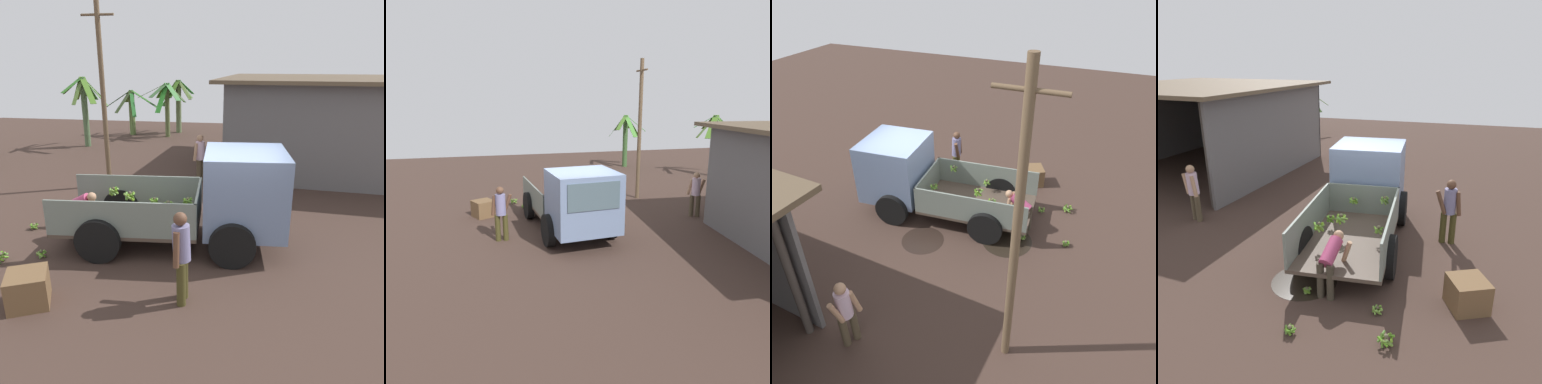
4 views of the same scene
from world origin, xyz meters
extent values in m
plane|color=#3F2D26|center=(0.00, 0.00, 0.00)|extent=(36.00, 36.00, 0.00)
cylinder|color=black|center=(-0.97, 1.48, 0.00)|extent=(1.14, 1.14, 0.01)
cylinder|color=black|center=(-3.08, 0.63, 0.00)|extent=(1.35, 1.35, 0.01)
cube|color=#4D3E34|center=(-2.00, -0.01, 0.51)|extent=(3.21, 2.10, 0.08)
cube|color=slate|center=(-2.07, 0.88, 0.93)|extent=(3.06, 0.30, 0.76)
cube|color=slate|center=(-1.92, -0.91, 0.93)|extent=(3.06, 0.30, 0.76)
cube|color=slate|center=(-0.49, 0.11, 0.93)|extent=(0.20, 1.85, 0.76)
cube|color=#6C80A3|center=(0.49, 0.19, 1.31)|extent=(1.82, 1.95, 1.69)
cube|color=#4C606B|center=(1.33, 0.26, 1.65)|extent=(0.15, 1.45, 0.74)
cylinder|color=black|center=(0.16, 1.13, 0.47)|extent=(0.95, 0.30, 0.93)
cylinder|color=black|center=(0.32, -0.78, 0.47)|extent=(0.95, 0.30, 0.93)
cylinder|color=black|center=(-2.54, 0.90, 0.47)|extent=(0.95, 0.30, 0.93)
cylinder|color=black|center=(-2.38, -1.01, 0.47)|extent=(0.95, 0.30, 0.93)
sphere|color=brown|center=(-2.02, -0.67, 0.92)|extent=(0.08, 0.08, 0.08)
cylinder|color=#609A2B|center=(-2.06, -0.61, 0.87)|extent=(0.16, 0.13, 0.12)
cylinder|color=#79A33C|center=(-2.07, -0.68, 0.86)|extent=(0.07, 0.15, 0.15)
cylinder|color=#5D8F35|center=(-2.02, -0.73, 0.86)|extent=(0.16, 0.05, 0.14)
cylinder|color=#4F8126|center=(-1.96, -0.69, 0.86)|extent=(0.09, 0.16, 0.15)
cylinder|color=#70A134|center=(-1.99, -0.63, 0.85)|extent=(0.14, 0.12, 0.16)
sphere|color=#4D4532|center=(-2.56, 0.48, 1.09)|extent=(0.08, 0.08, 0.08)
cylinder|color=#70A146|center=(-2.57, 0.42, 1.02)|extent=(0.17, 0.06, 0.17)
cylinder|color=olive|center=(-2.52, 0.43, 1.02)|extent=(0.16, 0.16, 0.16)
cylinder|color=#63931D|center=(-2.50, 0.49, 1.02)|extent=(0.09, 0.19, 0.16)
cylinder|color=#649B2E|center=(-2.53, 0.54, 1.02)|extent=(0.18, 0.13, 0.16)
cylinder|color=#65B02A|center=(-2.60, 0.55, 1.05)|extent=(0.20, 0.13, 0.12)
cylinder|color=#7AA83C|center=(-2.63, 0.50, 1.02)|extent=(0.10, 0.18, 0.17)
cylinder|color=#547C21|center=(-2.61, 0.44, 1.02)|extent=(0.14, 0.16, 0.17)
sphere|color=brown|center=(-0.75, 0.27, 1.01)|extent=(0.07, 0.07, 0.07)
cylinder|color=#75B13A|center=(-0.81, 0.25, 0.95)|extent=(0.10, 0.16, 0.15)
cylinder|color=#5E8F20|center=(-0.79, 0.21, 0.96)|extent=(0.17, 0.12, 0.14)
cylinder|color=#5A8830|center=(-0.72, 0.21, 0.97)|extent=(0.18, 0.12, 0.12)
cylinder|color=#577B30|center=(-0.71, 0.26, 0.94)|extent=(0.08, 0.14, 0.17)
cylinder|color=olive|center=(-0.70, 0.31, 0.96)|extent=(0.14, 0.16, 0.14)
cylinder|color=olive|center=(-0.76, 0.35, 0.97)|extent=(0.18, 0.05, 0.11)
cylinder|color=#527E30|center=(-0.81, 0.31, 0.96)|extent=(0.14, 0.16, 0.13)
sphere|color=brown|center=(-1.00, -0.57, 1.23)|extent=(0.08, 0.08, 0.08)
cylinder|color=#527C28|center=(-1.06, -0.56, 1.15)|extent=(0.05, 0.15, 0.17)
cylinder|color=olive|center=(-1.03, -0.62, 1.15)|extent=(0.16, 0.11, 0.16)
cylinder|color=#5C8826|center=(-0.96, -0.60, 1.15)|extent=(0.13, 0.14, 0.17)
cylinder|color=#6BA238|center=(-0.94, -0.53, 1.17)|extent=(0.12, 0.18, 0.13)
cylinder|color=#6E9C3C|center=(-1.02, -0.51, 1.16)|extent=(0.17, 0.08, 0.16)
sphere|color=#4B4431|center=(-2.06, 0.16, 1.11)|extent=(0.09, 0.09, 0.09)
cylinder|color=olive|center=(-2.00, 0.16, 1.03)|extent=(0.06, 0.18, 0.19)
cylinder|color=#4C841D|center=(-2.01, 0.21, 1.03)|extent=(0.16, 0.17, 0.18)
cylinder|color=#78AB2F|center=(-2.07, 0.24, 1.04)|extent=(0.20, 0.07, 0.16)
cylinder|color=#58871E|center=(-2.10, 0.20, 1.02)|extent=(0.14, 0.16, 0.19)
cylinder|color=#6DA741|center=(-2.13, 0.14, 1.04)|extent=(0.10, 0.21, 0.16)
cylinder|color=olive|center=(-2.09, 0.09, 1.06)|extent=(0.21, 0.13, 0.12)
cylinder|color=#76AE25|center=(-2.03, 0.11, 1.02)|extent=(0.17, 0.13, 0.19)
sphere|color=#463F2D|center=(-1.61, 0.57, 0.85)|extent=(0.07, 0.07, 0.07)
cylinder|color=#51931F|center=(-1.62, 0.63, 0.79)|extent=(0.17, 0.06, 0.14)
cylinder|color=#649A38|center=(-1.66, 0.61, 0.79)|extent=(0.13, 0.15, 0.14)
cylinder|color=#487D1A|center=(-1.66, 0.56, 0.79)|extent=(0.08, 0.16, 0.15)
cylinder|color=olive|center=(-1.64, 0.51, 0.81)|extent=(0.17, 0.11, 0.11)
cylinder|color=olive|center=(-1.59, 0.50, 0.81)|extent=(0.18, 0.09, 0.11)
cylinder|color=#659E24|center=(-1.57, 0.55, 0.78)|extent=(0.09, 0.14, 0.16)
cylinder|color=olive|center=(-1.55, 0.59, 0.79)|extent=(0.09, 0.17, 0.13)
cylinder|color=#4F7A2B|center=(-1.58, 0.62, 0.78)|extent=(0.15, 0.11, 0.16)
cylinder|color=#3F3833|center=(-0.17, 4.92, 1.63)|extent=(0.16, 0.16, 3.25)
cylinder|color=brown|center=(-4.02, 3.80, 2.82)|extent=(0.15, 0.15, 5.64)
cylinder|color=brown|center=(-4.02, 3.80, 5.19)|extent=(0.99, 0.07, 0.07)
cylinder|color=#3A5E2F|center=(-11.28, 6.06, 1.54)|extent=(0.29, 0.29, 3.09)
cube|color=#468232|center=(-10.56, 6.09, 2.54)|extent=(1.46, 0.33, 1.20)
cube|color=#46723E|center=(-11.01, 6.60, 2.66)|extent=(0.76, 1.19, 0.96)
cube|color=#396E20|center=(-11.38, 6.60, 2.41)|extent=(0.44, 1.13, 1.47)
cube|color=#467A20|center=(-11.65, 6.28, 2.71)|extent=(0.86, 0.65, 0.86)
cube|color=#4B6930|center=(-11.61, 5.85, 2.66)|extent=(0.82, 0.67, 0.96)
cube|color=#2F5C2B|center=(-11.48, 5.61, 2.49)|extent=(0.63, 1.02, 1.30)
cube|color=#3F6723|center=(-10.82, 5.64, 2.74)|extent=(1.10, 1.04, 0.82)
cylinder|color=#4F6B45|center=(-7.39, 9.61, 1.60)|extent=(0.28, 0.28, 3.21)
cube|color=#496E36|center=(-6.84, 9.70, 2.60)|extent=(1.15, 0.42, 1.34)
cube|color=#44701E|center=(-6.96, 9.90, 2.69)|extent=(0.97, 0.75, 1.15)
cube|color=#2F7225|center=(-7.36, 10.27, 2.68)|extent=(0.24, 1.34, 1.16)
cube|color=#507725|center=(-7.79, 10.02, 2.70)|extent=(1.02, 1.03, 1.13)
cube|color=#45651E|center=(-7.85, 9.54, 2.87)|extent=(0.98, 0.38, 0.80)
cube|color=#2F6D22|center=(-7.69, 9.16, 2.92)|extent=(0.84, 1.05, 0.69)
cube|color=#4F6D30|center=(-7.41, 9.09, 2.67)|extent=(0.22, 1.07, 1.18)
cube|color=#426D21|center=(-6.93, 9.10, 2.70)|extent=(1.13, 1.22, 1.13)
cylinder|color=#3F3A1A|center=(-0.44, -2.15, 0.40)|extent=(0.16, 0.16, 0.79)
cylinder|color=#3F3A1A|center=(-0.44, -1.93, 0.40)|extent=(0.16, 0.16, 0.79)
cylinder|color=slate|center=(-0.45, -2.04, 1.10)|extent=(0.32, 0.30, 0.63)
sphere|color=brown|center=(-0.47, -2.04, 1.53)|extent=(0.22, 0.22, 0.22)
cylinder|color=brown|center=(-0.50, -2.24, 1.07)|extent=(0.10, 0.17, 0.59)
cylinder|color=brown|center=(-0.56, -1.84, 1.09)|extent=(0.11, 0.30, 0.59)
cylinder|color=#3D3529|center=(-3.46, 0.11, 0.37)|extent=(0.16, 0.16, 0.73)
cylinder|color=#3D3529|center=(-3.48, -0.09, 0.37)|extent=(0.16, 0.16, 0.73)
cylinder|color=#B13F68|center=(-3.22, -0.02, 0.87)|extent=(0.66, 0.34, 0.51)
sphere|color=tan|center=(-2.87, -0.06, 1.05)|extent=(0.21, 0.21, 0.21)
cylinder|color=tan|center=(-2.92, 0.13, 0.72)|extent=(0.12, 0.23, 0.55)
cylinder|color=tan|center=(-2.94, -0.23, 0.72)|extent=(0.12, 0.27, 0.54)
cylinder|color=#4C402D|center=(-1.16, 4.66, 0.39)|extent=(0.20, 0.20, 0.78)
cylinder|color=#4C402D|center=(-1.07, 4.87, 0.39)|extent=(0.20, 0.20, 0.78)
cylinder|color=silver|center=(-1.12, 4.77, 1.09)|extent=(0.40, 0.39, 0.62)
sphere|color=tan|center=(-1.13, 4.77, 1.50)|extent=(0.22, 0.22, 0.22)
cylinder|color=tan|center=(-1.26, 4.62, 1.06)|extent=(0.18, 0.24, 0.59)
cylinder|color=tan|center=(-1.12, 4.98, 1.07)|extent=(0.20, 0.27, 0.58)
sphere|color=brown|center=(-4.37, -1.35, 0.18)|extent=(0.08, 0.08, 0.08)
cylinder|color=olive|center=(-4.44, -1.38, 0.11)|extent=(0.11, 0.20, 0.15)
cylinder|color=olive|center=(-4.40, -1.41, 0.09)|extent=(0.17, 0.11, 0.19)
cylinder|color=#679C21|center=(-4.35, -1.44, 0.13)|extent=(0.21, 0.07, 0.13)
cylinder|color=#5D9B28|center=(-4.28, -1.38, 0.13)|extent=(0.11, 0.21, 0.12)
cylinder|color=olive|center=(-4.29, -1.33, 0.11)|extent=(0.09, 0.20, 0.16)
cylinder|color=#5B8C36|center=(-4.34, -1.27, 0.13)|extent=(0.21, 0.11, 0.12)
cylinder|color=#5A882B|center=(-4.39, -1.29, 0.10)|extent=(0.18, 0.10, 0.18)
cylinder|color=#589C1F|center=(-4.45, -1.31, 0.13)|extent=(0.12, 0.21, 0.11)
sphere|color=#4B4330|center=(-3.65, -1.04, 0.13)|extent=(0.07, 0.07, 0.07)
cylinder|color=#6DB132|center=(-3.61, -1.07, 0.07)|extent=(0.10, 0.12, 0.14)
cylinder|color=#6CB031|center=(-3.58, -1.02, 0.10)|extent=(0.07, 0.16, 0.09)
cylinder|color=#5E9031|center=(-3.62, -0.99, 0.09)|extent=(0.15, 0.08, 0.11)
cylinder|color=#7AAF40|center=(-3.68, -0.99, 0.09)|extent=(0.15, 0.10, 0.11)
cylinder|color=#567727|center=(-3.71, -1.03, 0.10)|extent=(0.06, 0.16, 0.08)
cylinder|color=#78B244|center=(-3.68, -1.07, 0.07)|extent=(0.11, 0.11, 0.14)
cylinder|color=#82B046|center=(-3.66, -1.10, 0.09)|extent=(0.16, 0.06, 0.10)
sphere|color=brown|center=(-4.58, 0.23, 0.13)|extent=(0.07, 0.07, 0.07)
cylinder|color=#54812C|center=(-4.60, 0.28, 0.09)|extent=(0.15, 0.10, 0.10)
cylinder|color=#5C9125|center=(-4.62, 0.24, 0.08)|extent=(0.07, 0.14, 0.13)
cylinder|color=#589B25|center=(-4.63, 0.19, 0.10)|extent=(0.12, 0.15, 0.10)
cylinder|color=#4C8323|center=(-4.58, 0.17, 0.10)|extent=(0.15, 0.06, 0.09)
cylinder|color=olive|center=(-4.55, 0.20, 0.07)|extent=(0.10, 0.12, 0.14)
cylinder|color=olive|center=(-4.54, 0.24, 0.07)|extent=(0.07, 0.13, 0.14)
cylinder|color=#547D2C|center=(-4.55, 0.28, 0.09)|extent=(0.15, 0.11, 0.10)
sphere|color=brown|center=(-3.45, 0.40, 0.12)|extent=(0.06, 0.06, 0.06)
cylinder|color=olive|center=(-3.41, 0.42, 0.08)|extent=(0.07, 0.13, 0.10)
cylinder|color=#59812A|center=(-3.44, 0.44, 0.07)|extent=(0.12, 0.07, 0.11)
cylinder|color=olive|center=(-3.47, 0.44, 0.07)|extent=(0.12, 0.08, 0.12)
cylinder|color=#558026|center=(-3.50, 0.43, 0.08)|extent=(0.09, 0.13, 0.09)
cylinder|color=#5C8E20|center=(-3.50, 0.39, 0.08)|extent=(0.07, 0.13, 0.10)
cylinder|color=#508525|center=(-3.46, 0.37, 0.06)|extent=(0.11, 0.06, 0.12)
cylinder|color=#5C8533|center=(-3.44, 0.37, 0.07)|extent=(0.11, 0.07, 0.12)
cylinder|color=#80A848|center=(-3.41, 0.37, 0.08)|extent=(0.10, 0.12, 0.10)
cube|color=brown|center=(-2.98, -2.55, 0.29)|extent=(0.87, 0.87, 0.59)
camera|label=1|loc=(0.62, -7.42, 3.88)|focal=35.00mm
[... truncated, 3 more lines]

